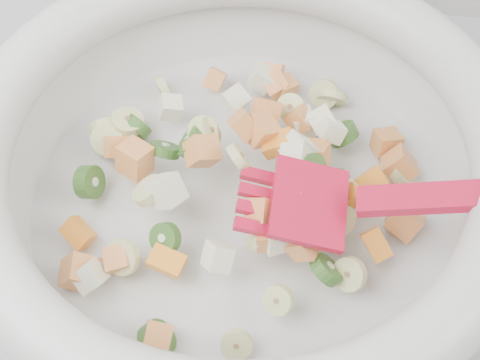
# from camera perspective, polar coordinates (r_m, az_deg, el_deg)

# --- Properties ---
(mixing_bowl) EXTENTS (0.51, 0.43, 0.14)m
(mixing_bowl) POSITION_cam_1_polar(r_m,az_deg,el_deg) (0.56, 0.05, 0.96)
(mixing_bowl) COLOR silver
(mixing_bowl) RESTS_ON counter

